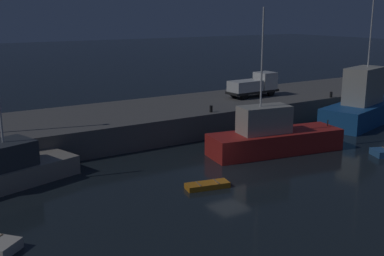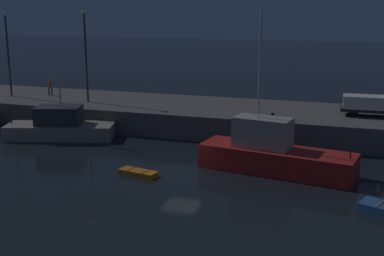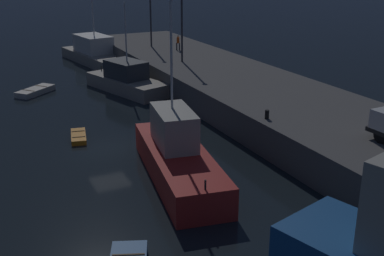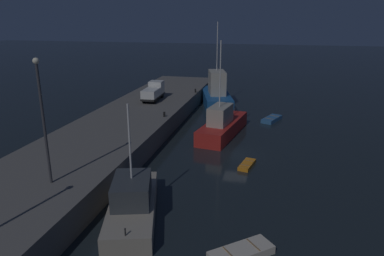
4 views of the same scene
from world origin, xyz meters
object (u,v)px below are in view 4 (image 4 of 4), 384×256
at_px(dinghy_red_small, 241,253).
at_px(fishing_boat_blue, 216,94).
at_px(bollard_west, 164,114).
at_px(lamp_post_east, 43,114).
at_px(fishing_trawler_red, 133,202).
at_px(utility_truck, 153,92).
at_px(fishing_boat_white, 222,125).
at_px(bollard_central, 195,91).
at_px(dinghy_orange_near, 272,119).
at_px(rowboat_white_mid, 247,165).

bearing_deg(dinghy_red_small, fishing_boat_blue, 11.69).
bearing_deg(bollard_west, lamp_post_east, 172.05).
height_order(fishing_trawler_red, utility_truck, fishing_trawler_red).
height_order(fishing_boat_white, bollard_west, fishing_boat_white).
xyz_separation_m(fishing_trawler_red, bollard_west, (18.80, 3.43, 1.47)).
height_order(fishing_boat_blue, bollard_central, fishing_boat_blue).
bearing_deg(fishing_boat_blue, fishing_boat_white, -167.89).
distance_m(fishing_boat_blue, dinghy_red_small, 39.14).
height_order(fishing_trawler_red, fishing_boat_blue, fishing_boat_blue).
bearing_deg(fishing_boat_white, bollard_central, 24.96).
distance_m(dinghy_orange_near, bollard_central, 13.87).
xyz_separation_m(lamp_post_east, bollard_west, (19.33, -2.70, -4.96)).
relative_size(fishing_boat_blue, fishing_boat_white, 1.17).
distance_m(fishing_boat_white, dinghy_orange_near, 9.94).
xyz_separation_m(fishing_trawler_red, dinghy_orange_near, (28.01, -9.39, -0.85)).
bearing_deg(bollard_west, fishing_trawler_red, -169.65).
distance_m(fishing_boat_white, lamp_post_east, 23.56).
distance_m(dinghy_orange_near, utility_truck, 17.46).
xyz_separation_m(rowboat_white_mid, lamp_post_east, (-11.60, 13.51, 7.35)).
xyz_separation_m(fishing_boat_blue, dinghy_red_small, (-38.30, -7.92, -1.59)).
xyz_separation_m(rowboat_white_mid, dinghy_red_small, (-13.96, -0.81, 0.09)).
xyz_separation_m(fishing_trawler_red, fishing_boat_blue, (35.42, -0.26, 0.75)).
relative_size(fishing_trawler_red, dinghy_red_small, 2.51).
xyz_separation_m(fishing_boat_white, dinghy_orange_near, (7.98, -5.83, -1.08)).
xyz_separation_m(dinghy_orange_near, lamp_post_east, (-28.54, 15.52, 7.28)).
bearing_deg(utility_truck, lamp_post_east, -176.68).
relative_size(dinghy_orange_near, dinghy_red_small, 1.04).
relative_size(fishing_trawler_red, fishing_boat_white, 0.89).
height_order(fishing_trawler_red, lamp_post_east, lamp_post_east).
relative_size(dinghy_red_small, lamp_post_east, 0.45).
height_order(dinghy_red_small, utility_truck, utility_truck).
bearing_deg(utility_truck, dinghy_red_small, -152.24).
bearing_deg(rowboat_white_mid, lamp_post_east, 130.66).
relative_size(fishing_boat_blue, dinghy_orange_near, 3.18).
bearing_deg(bollard_west, fishing_boat_white, -80.01).
xyz_separation_m(dinghy_red_small, utility_truck, (30.29, 15.94, 3.24)).
height_order(rowboat_white_mid, lamp_post_east, lamp_post_east).
xyz_separation_m(fishing_boat_blue, lamp_post_east, (-35.94, 6.40, 5.68)).
bearing_deg(utility_truck, dinghy_orange_near, -87.98).
xyz_separation_m(fishing_trawler_red, utility_truck, (27.41, 7.76, 2.40)).
height_order(dinghy_red_small, bollard_west, bollard_west).
relative_size(utility_truck, bollard_west, 9.94).
bearing_deg(fishing_trawler_red, bollard_west, 10.35).
relative_size(utility_truck, bollard_central, 9.96).
bearing_deg(dinghy_red_small, lamp_post_east, 80.65).
height_order(dinghy_orange_near, bollard_central, bollard_central).
bearing_deg(bollard_central, lamp_post_east, 174.67).
relative_size(dinghy_red_small, utility_truck, 0.68).
height_order(dinghy_orange_near, bollard_west, bollard_west).
xyz_separation_m(dinghy_red_small, bollard_west, (21.69, 11.62, 2.31)).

